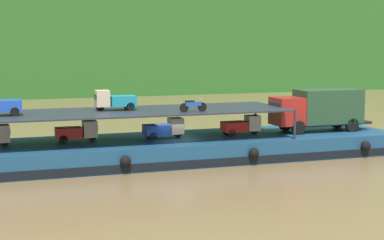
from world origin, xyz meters
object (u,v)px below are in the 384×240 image
(mini_truck_lower_fore, at_px, (242,125))
(mini_truck_upper_mid, at_px, (115,100))
(covered_lorry, at_px, (319,109))
(mini_truck_lower_aft, at_px, (77,131))
(motorcycle_upper_port, at_px, (193,105))
(mini_truck_lower_mid, at_px, (164,128))
(cargo_barge, at_px, (174,149))

(mini_truck_lower_fore, height_order, mini_truck_upper_mid, mini_truck_upper_mid)
(covered_lorry, distance_m, mini_truck_upper_mid, 15.16)
(mini_truck_lower_aft, xyz_separation_m, mini_truck_upper_mid, (2.59, 0.10, 2.00))
(mini_truck_upper_mid, bearing_deg, motorcycle_upper_port, -28.93)
(mini_truck_lower_aft, bearing_deg, motorcycle_upper_port, -18.87)
(covered_lorry, xyz_separation_m, mini_truck_lower_aft, (-17.69, 0.90, -1.00))
(covered_lorry, distance_m, mini_truck_lower_mid, 11.85)
(covered_lorry, bearing_deg, motorcycle_upper_port, -171.33)
(motorcycle_upper_port, bearing_deg, mini_truck_upper_mid, 151.07)
(mini_truck_lower_fore, xyz_separation_m, motorcycle_upper_port, (-4.28, -1.74, 1.74))
(mini_truck_upper_mid, bearing_deg, mini_truck_lower_mid, -9.68)
(mini_truck_lower_aft, height_order, motorcycle_upper_port, motorcycle_upper_port)
(mini_truck_lower_mid, bearing_deg, mini_truck_upper_mid, 170.32)
(mini_truck_lower_aft, distance_m, mini_truck_lower_mid, 5.90)
(cargo_barge, xyz_separation_m, mini_truck_upper_mid, (-3.96, 0.66, 3.44))
(covered_lorry, bearing_deg, mini_truck_lower_mid, 177.86)
(mini_truck_upper_mid, bearing_deg, covered_lorry, -3.80)
(motorcycle_upper_port, bearing_deg, mini_truck_lower_aft, 161.13)
(cargo_barge, distance_m, mini_truck_lower_fore, 5.21)
(mini_truck_lower_mid, height_order, mini_truck_lower_fore, same)
(mini_truck_lower_fore, bearing_deg, mini_truck_lower_aft, 176.29)
(covered_lorry, bearing_deg, mini_truck_upper_mid, 176.20)
(mini_truck_lower_mid, relative_size, mini_truck_upper_mid, 1.01)
(covered_lorry, xyz_separation_m, mini_truck_lower_fore, (-6.13, 0.15, -1.00))
(cargo_barge, bearing_deg, mini_truck_lower_fore, -2.16)
(cargo_barge, xyz_separation_m, mini_truck_lower_aft, (-6.55, 0.56, 1.44))
(mini_truck_upper_mid, relative_size, motorcycle_upper_port, 1.45)
(cargo_barge, distance_m, mini_truck_lower_aft, 6.73)
(cargo_barge, height_order, motorcycle_upper_port, motorcycle_upper_port)
(cargo_barge, relative_size, mini_truck_lower_mid, 11.61)
(mini_truck_lower_fore, bearing_deg, mini_truck_upper_mid, 174.57)
(mini_truck_lower_aft, xyz_separation_m, mini_truck_lower_mid, (5.89, -0.46, 0.00))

